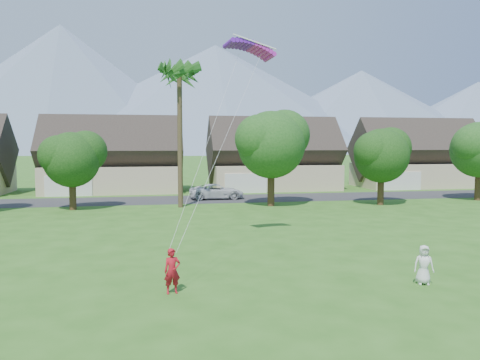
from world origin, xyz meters
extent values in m
plane|color=#2D6019|center=(0.00, 0.00, 0.00)|extent=(500.00, 500.00, 0.00)
cube|color=#2D2D30|center=(0.00, 34.00, 0.01)|extent=(90.00, 7.00, 0.01)
imported|color=#AB131F|center=(-3.47, 4.88, 0.85)|extent=(0.68, 0.51, 1.69)
imported|color=silver|center=(6.40, 4.30, 0.78)|extent=(0.87, 0.69, 1.56)
imported|color=silver|center=(1.88, 34.00, 0.75)|extent=(5.54, 2.74, 1.51)
cone|color=slate|center=(-55.00, 260.00, 35.00)|extent=(190.00, 190.00, 70.00)
cone|color=slate|center=(30.00, 260.00, 31.00)|extent=(240.00, 240.00, 62.00)
cone|color=slate|center=(120.00, 260.00, 25.00)|extent=(200.00, 200.00, 50.00)
cone|color=slate|center=(200.00, 260.00, 22.50)|extent=(180.00, 180.00, 45.00)
cube|color=beige|center=(-9.00, 43.00, 1.50)|extent=(15.00, 8.00, 3.00)
cube|color=#382D28|center=(-9.00, 43.00, 4.79)|extent=(15.75, 8.15, 8.15)
cube|color=silver|center=(-13.20, 38.94, 1.10)|extent=(4.80, 0.12, 2.20)
cube|color=beige|center=(10.00, 43.00, 1.50)|extent=(15.00, 8.00, 3.00)
cube|color=#382D28|center=(10.00, 43.00, 4.79)|extent=(15.75, 8.15, 8.15)
cube|color=silver|center=(5.80, 38.94, 1.10)|extent=(4.80, 0.12, 2.20)
cube|color=beige|center=(29.00, 43.00, 1.50)|extent=(15.00, 8.00, 3.00)
cube|color=#382D28|center=(29.00, 43.00, 4.79)|extent=(15.75, 8.15, 8.15)
cube|color=silver|center=(24.80, 38.94, 1.10)|extent=(4.80, 0.12, 2.20)
cylinder|color=#47301C|center=(-11.00, 28.50, 1.09)|extent=(0.56, 0.56, 2.18)
sphere|color=#214916|center=(-11.00, 28.50, 4.22)|extent=(4.62, 4.62, 4.62)
cylinder|color=#47301C|center=(6.00, 28.00, 1.41)|extent=(0.62, 0.62, 2.82)
sphere|color=#214916|center=(6.00, 28.00, 5.46)|extent=(5.98, 5.98, 5.98)
cylinder|color=#47301C|center=(16.00, 27.00, 1.15)|extent=(0.58, 0.58, 2.30)
sphere|color=#214916|center=(16.00, 27.00, 4.46)|extent=(4.90, 4.90, 4.90)
cylinder|color=#47301C|center=(27.00, 28.50, 1.28)|extent=(0.60, 0.60, 2.56)
sphere|color=#214916|center=(27.00, 28.50, 4.96)|extent=(5.44, 5.44, 5.44)
cylinder|color=#4C3D26|center=(-2.00, 28.50, 6.00)|extent=(0.44, 0.44, 12.00)
sphere|color=#286021|center=(-2.00, 28.50, 12.30)|extent=(3.00, 3.00, 3.00)
cube|color=#6818B6|center=(0.33, 12.54, 10.75)|extent=(1.57, 1.33, 0.50)
cube|color=#BA22AA|center=(1.68, 12.54, 10.75)|extent=(1.57, 1.33, 0.50)
camera|label=1|loc=(-3.96, -12.35, 5.59)|focal=35.00mm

